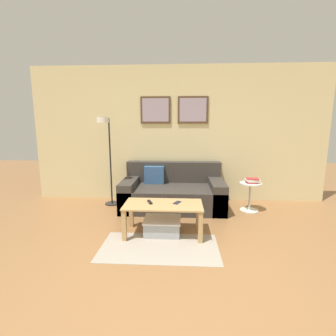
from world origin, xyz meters
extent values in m
plane|color=olive|center=(0.00, 0.00, 0.00)|extent=(16.00, 16.00, 0.00)
cube|color=beige|center=(0.00, 3.04, 1.27)|extent=(5.60, 0.06, 2.55)
cube|color=#513823|center=(-0.43, 2.99, 1.73)|extent=(0.57, 0.02, 0.50)
cube|color=#A393A8|center=(-0.43, 2.98, 1.73)|extent=(0.50, 0.01, 0.43)
cube|color=#513823|center=(0.27, 2.99, 1.73)|extent=(0.57, 0.02, 0.50)
cube|color=#A393A8|center=(0.27, 2.98, 1.73)|extent=(0.50, 0.01, 0.43)
cube|color=#A39989|center=(-0.19, 1.03, 0.00)|extent=(1.42, 0.76, 0.01)
cube|color=#38332D|center=(-0.08, 2.48, 0.19)|extent=(1.77, 0.96, 0.39)
cube|color=#38332D|center=(-0.08, 2.87, 0.58)|extent=(1.77, 0.20, 0.38)
cube|color=#38332D|center=(-0.84, 2.48, 0.25)|extent=(0.24, 0.96, 0.51)
cube|color=#38332D|center=(0.69, 2.48, 0.25)|extent=(0.24, 0.96, 0.51)
cube|color=#335684|center=(-0.43, 2.70, 0.55)|extent=(0.36, 0.14, 0.32)
cube|color=tan|center=(-0.17, 1.41, 0.42)|extent=(1.04, 0.52, 0.02)
cube|color=tan|center=(-0.65, 1.19, 0.20)|extent=(0.06, 0.06, 0.41)
cube|color=tan|center=(0.31, 1.19, 0.20)|extent=(0.06, 0.06, 0.41)
cube|color=tan|center=(-0.65, 1.63, 0.20)|extent=(0.06, 0.06, 0.41)
cube|color=tan|center=(0.31, 1.63, 0.20)|extent=(0.06, 0.06, 0.41)
cube|color=#9EA3A8|center=(-0.18, 1.43, 0.09)|extent=(0.47, 0.38, 0.19)
cube|color=silver|center=(-0.18, 1.43, 0.20)|extent=(0.49, 0.41, 0.02)
cylinder|color=black|center=(-1.22, 2.62, 0.01)|extent=(0.26, 0.26, 0.02)
cylinder|color=black|center=(-1.22, 2.62, 0.79)|extent=(0.03, 0.03, 1.55)
cylinder|color=black|center=(-1.22, 2.46, 1.57)|extent=(0.02, 0.33, 0.02)
cylinder|color=white|center=(-1.22, 2.30, 1.54)|extent=(0.19, 0.19, 0.09)
cylinder|color=silver|center=(1.24, 2.40, 0.01)|extent=(0.31, 0.31, 0.01)
cylinder|color=silver|center=(1.24, 2.40, 0.24)|extent=(0.04, 0.04, 0.46)
cylinder|color=silver|center=(1.24, 2.40, 0.48)|extent=(0.37, 0.37, 0.02)
cube|color=#B73333|center=(1.26, 2.40, 0.50)|extent=(0.18, 0.17, 0.03)
cube|color=silver|center=(1.26, 2.40, 0.52)|extent=(0.18, 0.15, 0.02)
cube|color=silver|center=(1.27, 2.41, 0.54)|extent=(0.23, 0.17, 0.02)
cube|color=#B73333|center=(1.26, 2.40, 0.56)|extent=(0.20, 0.16, 0.02)
cube|color=black|center=(-0.35, 1.44, 0.44)|extent=(0.09, 0.15, 0.02)
cube|color=#1E2338|center=(0.02, 1.46, 0.43)|extent=(0.12, 0.15, 0.01)
camera|label=1|loc=(0.07, -1.67, 1.46)|focal=26.00mm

